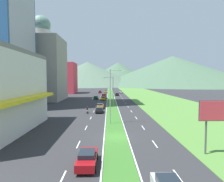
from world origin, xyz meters
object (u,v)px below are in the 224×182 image
(car_7, at_px, (117,94))
(car_0, at_px, (99,110))
(car_3, at_px, (121,92))
(car_2, at_px, (100,92))
(street_lamp_near, at_px, (112,93))
(car_4, at_px, (106,92))
(car_9, at_px, (96,97))
(motorcycle_rider, at_px, (87,110))
(car_5, at_px, (103,98))
(street_lamp_mid, at_px, (112,90))
(pickup_truck_0, at_px, (104,96))
(car_1, at_px, (100,106))
(billboard_roadside, at_px, (223,113))
(car_8, at_px, (87,158))

(car_7, bearing_deg, car_0, -7.72)
(car_3, bearing_deg, car_2, -90.85)
(street_lamp_near, bearing_deg, car_4, 91.79)
(car_0, distance_m, car_9, 34.30)
(car_9, xyz_separation_m, motorcycle_rider, (0.34, -34.98, -0.03))
(car_5, bearing_deg, street_lamp_mid, -170.17)
(car_7, relative_size, pickup_truck_0, 0.83)
(car_7, xyz_separation_m, motorcycle_rider, (-10.02, -52.26, -0.01))
(street_lamp_mid, xyz_separation_m, car_1, (-3.52, -3.58, -4.72))
(street_lamp_mid, bearing_deg, car_7, 85.14)
(billboard_roadside, height_order, car_9, billboard_roadside)
(street_lamp_mid, bearing_deg, billboard_roadside, -72.50)
(car_7, distance_m, pickup_truck_0, 15.94)
(car_1, relative_size, pickup_truck_0, 0.82)
(car_0, height_order, car_8, car_8)
(billboard_roadside, bearing_deg, car_4, 98.54)
(car_3, bearing_deg, car_0, -8.37)
(pickup_truck_0, bearing_deg, car_9, 128.61)
(car_4, distance_m, pickup_truck_0, 35.95)
(billboard_roadside, bearing_deg, car_1, 114.29)
(car_4, distance_m, car_8, 102.67)
(street_lamp_mid, height_order, car_5, street_lamp_mid)
(car_1, distance_m, pickup_truck_0, 30.04)
(car_8, bearing_deg, car_7, -4.68)
(street_lamp_near, height_order, car_7, street_lamp_near)
(street_lamp_near, relative_size, car_3, 2.59)
(car_2, distance_m, car_7, 21.28)
(car_7, relative_size, car_8, 1.00)
(car_2, distance_m, pickup_truck_0, 33.29)
(car_4, relative_size, motorcycle_rider, 2.36)
(street_lamp_near, bearing_deg, motorcycle_rider, 118.19)
(street_lamp_mid, height_order, car_3, street_lamp_mid)
(car_2, distance_m, car_9, 35.97)
(car_0, distance_m, car_3, 70.65)
(car_3, height_order, car_7, car_3)
(car_2, height_order, car_9, car_2)
(car_8, bearing_deg, car_5, 0.20)
(billboard_roadside, height_order, car_1, billboard_roadside)
(street_lamp_mid, xyz_separation_m, car_4, (-3.13, 62.41, -4.71))
(billboard_roadside, relative_size, car_5, 1.45)
(car_1, relative_size, car_7, 0.99)
(car_5, distance_m, car_9, 5.36)
(street_lamp_near, xyz_separation_m, car_4, (-2.65, 85.09, -5.22))
(pickup_truck_0, bearing_deg, car_2, 5.83)
(street_lamp_mid, relative_size, car_1, 2.14)
(car_2, distance_m, car_3, 13.49)
(car_5, bearing_deg, street_lamp_near, -176.06)
(car_0, xyz_separation_m, motorcycle_rider, (-3.05, -0.85, 0.03))
(car_9, bearing_deg, car_8, -176.68)
(car_1, relative_size, car_3, 1.09)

